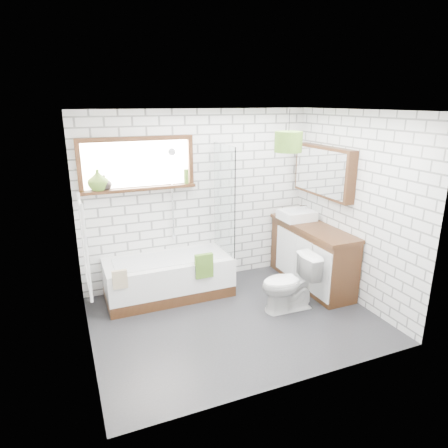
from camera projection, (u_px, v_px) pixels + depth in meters
name	position (u px, v px, depth m)	size (l,w,h in m)	color
floor	(235.00, 319.00, 4.97)	(3.40, 2.60, 0.01)	#232326
ceiling	(237.00, 110.00, 4.23)	(3.40, 2.60, 0.01)	white
wall_back	(199.00, 199.00, 5.75)	(3.40, 0.01, 2.50)	white
wall_front	(297.00, 264.00, 3.45)	(3.40, 0.01, 2.50)	white
wall_left	(80.00, 242.00, 3.98)	(0.01, 2.60, 2.50)	white
wall_right	(354.00, 208.00, 5.23)	(0.01, 2.60, 2.50)	white
window	(138.00, 164.00, 5.24)	(1.52, 0.16, 0.68)	#311A0D
towel_radiator	(85.00, 246.00, 4.01)	(0.06, 0.52, 1.00)	white
mirror_cabinet	(323.00, 171.00, 5.61)	(0.16, 1.20, 0.70)	#311A0D
shower_riser	(172.00, 195.00, 5.54)	(0.02, 0.02, 1.30)	silver
bathtub	(169.00, 277.00, 5.49)	(1.70, 0.75, 0.55)	white
shower_screen	(224.00, 199.00, 5.49)	(0.02, 0.72, 1.50)	white
towel_green	(204.00, 266.00, 5.23)	(0.24, 0.07, 0.33)	#446B20
towel_beige	(120.00, 279.00, 4.83)	(0.18, 0.05, 0.23)	tan
vanity	(312.00, 255.00, 5.81)	(0.51, 1.57, 0.90)	#311A0D
basin	(297.00, 215.00, 5.95)	(0.47, 0.42, 0.14)	white
tap	(306.00, 210.00, 5.99)	(0.03, 0.03, 0.16)	silver
toilet	(289.00, 283.00, 5.10)	(0.72, 0.41, 0.74)	white
vase_olive	(98.00, 182.00, 5.08)	(0.26, 0.26, 0.27)	#4B7022
vase_dark	(105.00, 184.00, 5.11)	(0.18, 0.18, 0.19)	black
bottle	(186.00, 178.00, 5.52)	(0.06, 0.06, 0.20)	#4B7022
pendant	(288.00, 142.00, 5.07)	(0.35, 0.35, 0.26)	#446B20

